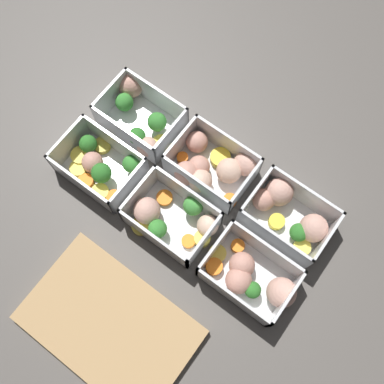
% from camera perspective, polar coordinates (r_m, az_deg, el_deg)
% --- Properties ---
extents(ground_plane, '(4.00, 4.00, 0.00)m').
position_cam_1_polar(ground_plane, '(0.83, 0.00, -0.51)').
color(ground_plane, '#56514C').
extents(container_near_left, '(0.16, 0.11, 0.07)m').
position_cam_1_polar(container_near_left, '(0.81, 12.23, -2.73)').
color(container_near_left, white).
rests_on(container_near_left, ground_plane).
extents(container_near_center, '(0.16, 0.14, 0.07)m').
position_cam_1_polar(container_near_center, '(0.82, 2.55, 3.24)').
color(container_near_center, white).
rests_on(container_near_center, ground_plane).
extents(container_near_right, '(0.17, 0.14, 0.07)m').
position_cam_1_polar(container_near_right, '(0.87, -6.65, 9.74)').
color(container_near_right, white).
rests_on(container_near_right, ground_plane).
extents(container_far_left, '(0.18, 0.10, 0.07)m').
position_cam_1_polar(container_far_left, '(0.78, 7.60, -10.69)').
color(container_far_left, white).
rests_on(container_far_left, ground_plane).
extents(container_far_center, '(0.16, 0.12, 0.07)m').
position_cam_1_polar(container_far_center, '(0.79, -2.64, -3.27)').
color(container_far_center, white).
rests_on(container_far_center, ground_plane).
extents(container_far_right, '(0.15, 0.11, 0.07)m').
position_cam_1_polar(container_far_right, '(0.84, -11.67, 3.32)').
color(container_far_right, white).
rests_on(container_far_right, ground_plane).
extents(cutting_board, '(0.28, 0.18, 0.02)m').
position_cam_1_polar(cutting_board, '(0.79, -10.40, -16.20)').
color(cutting_board, tan).
rests_on(cutting_board, ground_plane).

